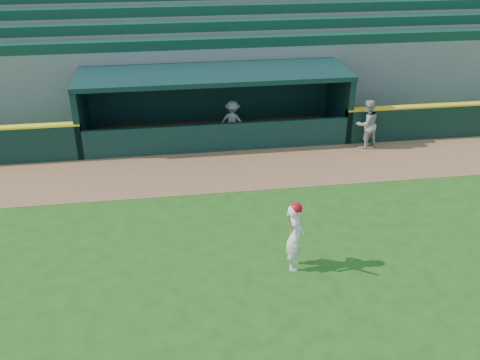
% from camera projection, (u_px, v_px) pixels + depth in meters
% --- Properties ---
extents(ground, '(120.00, 120.00, 0.00)m').
position_uv_depth(ground, '(250.00, 259.00, 12.68)').
color(ground, '#204D13').
rests_on(ground, ground).
extents(warning_track, '(40.00, 3.00, 0.01)m').
position_uv_depth(warning_track, '(225.00, 171.00, 17.01)').
color(warning_track, brown).
rests_on(warning_track, ground).
extents(dugout_player_front, '(0.97, 0.85, 1.71)m').
position_uv_depth(dugout_player_front, '(367.00, 124.00, 18.34)').
color(dugout_player_front, '#999994').
rests_on(dugout_player_front, ground).
extents(dugout_player_inside, '(1.11, 0.89, 1.50)m').
position_uv_depth(dugout_player_inside, '(233.00, 121.00, 18.91)').
color(dugout_player_inside, gray).
rests_on(dugout_player_inside, ground).
extents(dugout, '(9.40, 2.80, 2.46)m').
position_uv_depth(dugout, '(213.00, 100.00, 19.15)').
color(dugout, slate).
rests_on(dugout, ground).
extents(stands, '(34.50, 6.25, 7.50)m').
position_uv_depth(stands, '(201.00, 43.00, 22.72)').
color(stands, slate).
rests_on(stands, ground).
extents(batter_at_plate, '(0.59, 0.79, 1.70)m').
position_uv_depth(batter_at_plate, '(295.00, 236.00, 12.02)').
color(batter_at_plate, white).
rests_on(batter_at_plate, ground).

